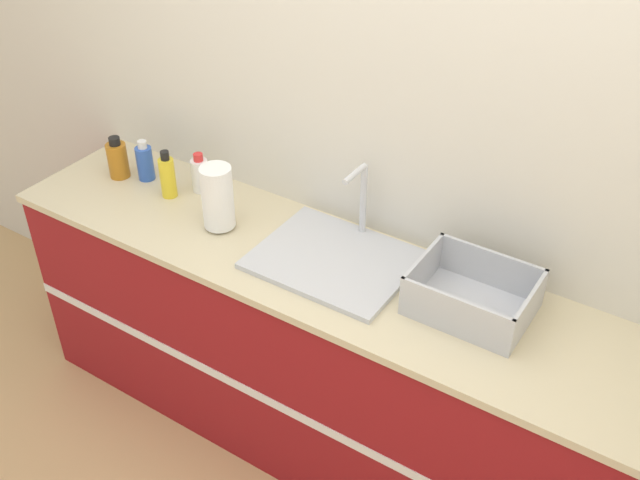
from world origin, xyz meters
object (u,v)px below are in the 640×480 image
paper_towel_roll (218,198)px  dish_rack (472,297)px  bottle_yellow (168,176)px  bottle_blue (145,162)px  sink (335,257)px  bottle_amber (118,159)px  bottle_white_spray (200,174)px

paper_towel_roll → dish_rack: 0.97m
bottle_yellow → bottle_blue: bottle_yellow is taller
dish_rack → bottle_blue: bottle_blue is taller
bottle_yellow → bottle_blue: 0.17m
dish_rack → bottle_blue: size_ratio=2.16×
paper_towel_roll → bottle_blue: size_ratio=1.46×
sink → bottle_amber: (-1.05, 0.01, 0.06)m
dish_rack → paper_towel_roll: bearing=-175.7°
bottle_blue → dish_rack: bearing=-1.4°
paper_towel_roll → bottle_amber: paper_towel_roll is taller
bottle_white_spray → bottle_yellow: 0.13m
bottle_white_spray → bottle_amber: size_ratio=0.93×
sink → bottle_amber: size_ratio=3.02×
dish_rack → bottle_blue: (-1.44, 0.04, 0.02)m
paper_towel_roll → bottle_amber: 0.58m
dish_rack → bottle_white_spray: (-1.20, 0.09, 0.02)m
bottle_yellow → bottle_white_spray: bearing=51.9°
sink → dish_rack: (0.50, 0.02, 0.03)m
dish_rack → bottle_yellow: 1.27m
bottle_blue → bottle_yellow: bearing=-15.7°
bottle_white_spray → bottle_yellow: (-0.08, -0.10, 0.01)m
sink → paper_towel_roll: (-0.47, -0.05, 0.11)m
sink → bottle_yellow: (-0.77, 0.01, 0.07)m
bottle_amber → paper_towel_roll: bearing=-6.3°
dish_rack → bottle_amber: (-1.55, -0.01, 0.03)m
bottle_amber → bottle_yellow: bottle_yellow is taller
paper_towel_roll → sink: bearing=6.6°
sink → bottle_yellow: sink is taller
paper_towel_roll → bottle_white_spray: (-0.23, 0.16, -0.06)m
sink → bottle_blue: size_ratio=3.11×
bottle_amber → dish_rack: bearing=0.3°
sink → bottle_blue: 0.94m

